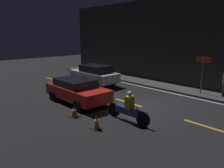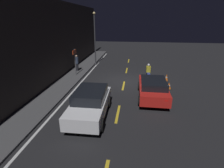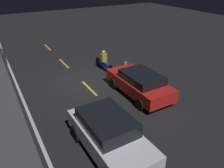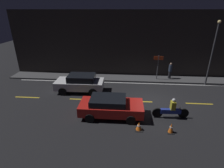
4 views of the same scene
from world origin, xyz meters
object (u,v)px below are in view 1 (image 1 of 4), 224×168
object	(u,v)px
traffic_cone_near	(74,111)
shop_sign	(203,67)
taxi_red	(77,90)
traffic_cone_mid	(96,122)
sedan_white	(94,74)
motorcycle	(128,109)

from	to	relation	value
traffic_cone_near	shop_sign	xyz separation A→B (m)	(2.27, 8.12, 1.54)
taxi_red	traffic_cone_near	world-z (taller)	taxi_red
traffic_cone_near	traffic_cone_mid	xyz separation A→B (m)	(1.82, -0.09, 0.05)
traffic_cone_mid	sedan_white	bearing A→B (deg)	142.29
sedan_white	traffic_cone_mid	distance (m)	8.23
taxi_red	traffic_cone_mid	size ratio (longest dim) A/B	6.45
taxi_red	traffic_cone_mid	distance (m)	3.92
motorcycle	traffic_cone_near	bearing A→B (deg)	-148.15
motorcycle	traffic_cone_mid	size ratio (longest dim) A/B	3.70
traffic_cone_near	traffic_cone_mid	world-z (taller)	traffic_cone_mid
traffic_cone_near	motorcycle	bearing A→B (deg)	34.33
traffic_cone_mid	shop_sign	bearing A→B (deg)	86.85
taxi_red	shop_sign	bearing A→B (deg)	58.97
motorcycle	traffic_cone_near	xyz separation A→B (m)	(-2.12, -1.45, -0.31)
sedan_white	traffic_cone_mid	size ratio (longest dim) A/B	6.33
shop_sign	motorcycle	bearing A→B (deg)	-91.31
traffic_cone_mid	motorcycle	bearing A→B (deg)	78.97
taxi_red	traffic_cone_near	size ratio (longest dim) A/B	7.77
sedan_white	traffic_cone_near	size ratio (longest dim) A/B	7.62
sedan_white	taxi_red	distance (m)	4.59
taxi_red	motorcycle	bearing A→B (deg)	0.95
sedan_white	shop_sign	world-z (taller)	shop_sign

